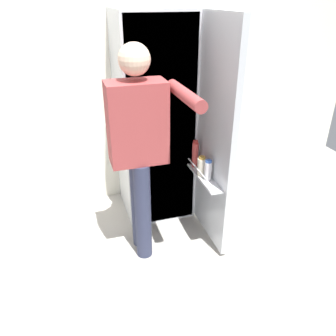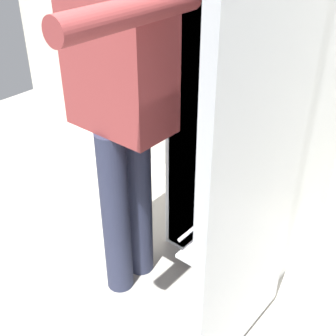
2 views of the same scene
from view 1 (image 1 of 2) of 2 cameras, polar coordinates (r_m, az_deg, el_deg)
ground_plane at (r=2.88m, az=0.71°, el=-11.88°), size 5.17×5.17×0.00m
kitchen_wall at (r=3.14m, az=-4.38°, el=18.00°), size 4.40×0.10×2.64m
refrigerator at (r=2.88m, az=-1.80°, el=8.04°), size 0.63×1.17×1.74m
person at (r=2.31m, az=-4.90°, el=4.59°), size 0.50×0.69×1.58m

